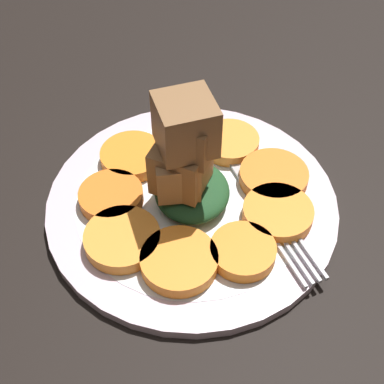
% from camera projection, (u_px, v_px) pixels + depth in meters
% --- Properties ---
extents(table_slab, '(1.20, 1.20, 0.02)m').
position_uv_depth(table_slab, '(192.00, 213.00, 0.51)').
color(table_slab, black).
rests_on(table_slab, ground).
extents(plate, '(0.27, 0.27, 0.01)m').
position_uv_depth(plate, '(192.00, 203.00, 0.50)').
color(plate, silver).
rests_on(plate, table_slab).
extents(carrot_slice_0, '(0.06, 0.06, 0.01)m').
position_uv_depth(carrot_slice_0, '(181.00, 138.00, 0.54)').
color(carrot_slice_0, orange).
rests_on(carrot_slice_0, plate).
extents(carrot_slice_1, '(0.06, 0.06, 0.01)m').
position_uv_depth(carrot_slice_1, '(132.00, 156.00, 0.53)').
color(carrot_slice_1, orange).
rests_on(carrot_slice_1, plate).
extents(carrot_slice_2, '(0.06, 0.06, 0.01)m').
position_uv_depth(carrot_slice_2, '(111.00, 199.00, 0.49)').
color(carrot_slice_2, orange).
rests_on(carrot_slice_2, plate).
extents(carrot_slice_3, '(0.07, 0.07, 0.01)m').
position_uv_depth(carrot_slice_3, '(122.00, 239.00, 0.46)').
color(carrot_slice_3, orange).
rests_on(carrot_slice_3, plate).
extents(carrot_slice_4, '(0.07, 0.07, 0.01)m').
position_uv_depth(carrot_slice_4, '(179.00, 261.00, 0.44)').
color(carrot_slice_4, orange).
rests_on(carrot_slice_4, plate).
extents(carrot_slice_5, '(0.06, 0.06, 0.01)m').
position_uv_depth(carrot_slice_5, '(243.00, 251.00, 0.45)').
color(carrot_slice_5, orange).
rests_on(carrot_slice_5, plate).
extents(carrot_slice_6, '(0.06, 0.06, 0.01)m').
position_uv_depth(carrot_slice_6, '(278.00, 213.00, 0.48)').
color(carrot_slice_6, orange).
rests_on(carrot_slice_6, plate).
extents(carrot_slice_7, '(0.07, 0.07, 0.01)m').
position_uv_depth(carrot_slice_7, '(274.00, 176.00, 0.51)').
color(carrot_slice_7, orange).
rests_on(carrot_slice_7, plate).
extents(carrot_slice_8, '(0.06, 0.06, 0.01)m').
position_uv_depth(carrot_slice_8, '(230.00, 142.00, 0.54)').
color(carrot_slice_8, orange).
rests_on(carrot_slice_8, plate).
extents(center_pile, '(0.08, 0.07, 0.11)m').
position_uv_depth(center_pile, '(186.00, 162.00, 0.46)').
color(center_pile, '#1E4723').
rests_on(center_pile, plate).
extents(fork, '(0.18, 0.09, 0.00)m').
position_uv_depth(fork, '(264.00, 207.00, 0.49)').
color(fork, '#B2B2B7').
rests_on(fork, plate).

